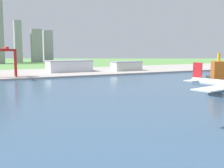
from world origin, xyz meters
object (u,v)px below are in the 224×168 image
(port_crane_red, at_px, (5,55))
(warehouse_annex, at_px, (126,66))
(container_barge, at_px, (217,78))
(warehouse_main, at_px, (69,66))

(port_crane_red, relative_size, warehouse_annex, 0.92)
(port_crane_red, bearing_deg, container_barge, -44.90)
(container_barge, distance_m, port_crane_red, 247.11)
(port_crane_red, relative_size, warehouse_main, 0.65)
(container_barge, xyz_separation_m, warehouse_main, (-79.33, 219.77, 1.46))
(warehouse_main, distance_m, warehouse_annex, 90.02)
(warehouse_main, bearing_deg, warehouse_annex, -13.16)
(warehouse_annex, bearing_deg, port_crane_red, -172.08)
(port_crane_red, xyz_separation_m, warehouse_main, (95.13, 45.93, -18.73))
(warehouse_annex, bearing_deg, container_barge, -92.39)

